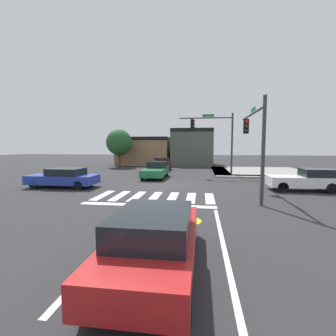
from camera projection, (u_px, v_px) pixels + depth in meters
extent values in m
plane|color=#2B2B2D|center=(166.00, 184.00, 18.37)|extent=(120.00, 120.00, 0.00)
cube|color=silver|center=(103.00, 195.00, 14.35)|extent=(0.49, 2.84, 0.01)
cube|color=silver|center=(120.00, 196.00, 14.21)|extent=(0.49, 2.84, 0.01)
cube|color=silver|center=(137.00, 196.00, 14.07)|extent=(0.49, 2.84, 0.01)
cube|color=silver|center=(155.00, 197.00, 13.93)|extent=(0.49, 2.84, 0.01)
cube|color=silver|center=(173.00, 197.00, 13.78)|extent=(0.49, 2.84, 0.01)
cube|color=silver|center=(191.00, 198.00, 13.64)|extent=(0.49, 2.84, 0.01)
cube|color=silver|center=(210.00, 198.00, 13.50)|extent=(0.49, 2.84, 0.01)
cube|color=white|center=(147.00, 205.00, 11.95)|extent=(6.80, 0.50, 0.01)
cube|color=white|center=(129.00, 225.00, 8.99)|extent=(0.16, 2.00, 0.01)
cube|color=white|center=(73.00, 286.00, 5.05)|extent=(0.16, 2.00, 0.01)
cylinder|color=yellow|center=(187.00, 221.00, 9.48)|extent=(1.11, 1.11, 0.01)
cylinder|color=white|center=(181.00, 220.00, 9.51)|extent=(0.18, 0.18, 0.00)
cylinder|color=white|center=(194.00, 221.00, 9.44)|extent=(0.18, 0.18, 0.00)
cube|color=white|center=(187.00, 220.00, 9.48)|extent=(0.50, 0.04, 0.00)
cube|color=gray|center=(271.00, 177.00, 22.28)|extent=(10.00, 1.60, 0.15)
cube|color=gray|center=(220.00, 171.00, 27.58)|extent=(1.60, 10.00, 0.15)
cube|color=gray|center=(259.00, 171.00, 27.01)|extent=(10.00, 10.00, 0.15)
cube|color=#93704C|center=(145.00, 151.00, 38.01)|extent=(7.79, 6.55, 4.23)
cube|color=black|center=(140.00, 138.00, 34.81)|extent=(7.79, 0.50, 0.50)
cube|color=#4C564C|center=(192.00, 147.00, 37.00)|extent=(6.05, 6.63, 5.41)
cube|color=black|center=(192.00, 130.00, 33.70)|extent=(6.05, 0.50, 0.50)
cylinder|color=#383A3D|center=(263.00, 151.00, 11.61)|extent=(0.18, 0.18, 5.30)
cylinder|color=#383A3D|center=(252.00, 114.00, 14.28)|extent=(0.12, 5.81, 0.12)
cube|color=black|center=(246.00, 126.00, 16.13)|extent=(0.32, 0.32, 0.95)
sphere|color=red|center=(247.00, 122.00, 15.93)|extent=(0.22, 0.22, 0.22)
sphere|color=#4C330C|center=(247.00, 126.00, 15.96)|extent=(0.22, 0.22, 0.22)
sphere|color=#0C3814|center=(246.00, 131.00, 15.98)|extent=(0.22, 0.22, 0.22)
cube|color=#197233|center=(253.00, 110.00, 13.97)|extent=(0.03, 1.10, 0.24)
cylinder|color=#383A3D|center=(232.00, 145.00, 22.91)|extent=(0.18, 0.18, 5.98)
cylinder|color=#383A3D|center=(206.00, 118.00, 23.01)|extent=(5.00, 0.12, 0.12)
cube|color=black|center=(192.00, 124.00, 23.24)|extent=(0.32, 0.32, 0.95)
sphere|color=red|center=(194.00, 121.00, 23.19)|extent=(0.22, 0.22, 0.22)
sphere|color=#4C330C|center=(194.00, 124.00, 23.22)|extent=(0.22, 0.22, 0.22)
sphere|color=#0C3814|center=(194.00, 127.00, 23.24)|extent=(0.22, 0.22, 0.22)
cube|color=#197233|center=(208.00, 116.00, 22.96)|extent=(1.10, 0.03, 0.24)
cube|color=maroon|center=(161.00, 165.00, 28.52)|extent=(1.70, 4.53, 0.69)
cube|color=black|center=(162.00, 160.00, 28.94)|extent=(1.50, 2.09, 0.51)
cylinder|color=black|center=(166.00, 169.00, 26.93)|extent=(0.22, 0.68, 0.68)
cylinder|color=black|center=(153.00, 169.00, 27.13)|extent=(0.22, 0.68, 0.68)
cylinder|color=black|center=(169.00, 167.00, 29.97)|extent=(0.22, 0.68, 0.68)
cylinder|color=black|center=(158.00, 167.00, 30.17)|extent=(0.22, 0.68, 0.68)
cube|color=#1E6638|center=(155.00, 172.00, 21.93)|extent=(1.88, 4.56, 0.60)
cube|color=black|center=(157.00, 164.00, 22.82)|extent=(1.66, 2.01, 0.57)
cylinder|color=black|center=(162.00, 177.00, 20.32)|extent=(0.22, 0.62, 0.62)
cylinder|color=black|center=(142.00, 177.00, 20.54)|extent=(0.22, 0.62, 0.62)
cylinder|color=black|center=(167.00, 173.00, 23.38)|extent=(0.22, 0.62, 0.62)
cylinder|color=black|center=(150.00, 173.00, 23.60)|extent=(0.22, 0.62, 0.62)
cube|color=#23389E|center=(63.00, 179.00, 17.01)|extent=(4.75, 1.93, 0.60)
cube|color=black|center=(66.00, 172.00, 16.93)|extent=(2.29, 1.70, 0.48)
cylinder|color=black|center=(34.00, 185.00, 16.41)|extent=(0.61, 0.22, 0.61)
cylinder|color=black|center=(49.00, 181.00, 18.10)|extent=(0.61, 0.22, 0.61)
cylinder|color=black|center=(78.00, 186.00, 15.98)|extent=(0.61, 0.22, 0.61)
cylinder|color=black|center=(90.00, 182.00, 17.66)|extent=(0.61, 0.22, 0.61)
cube|color=red|center=(155.00, 243.00, 5.75)|extent=(1.86, 4.78, 0.61)
cube|color=black|center=(153.00, 223.00, 5.43)|extent=(1.64, 2.35, 0.54)
cylinder|color=black|center=(139.00, 229.00, 7.49)|extent=(0.22, 0.70, 0.70)
cylinder|color=black|center=(192.00, 232.00, 7.27)|extent=(0.22, 0.70, 0.70)
cylinder|color=black|center=(93.00, 292.00, 4.28)|extent=(0.22, 0.70, 0.70)
cylinder|color=black|center=(185.00, 300.00, 4.06)|extent=(0.22, 0.70, 0.70)
cube|color=white|center=(302.00, 181.00, 15.70)|extent=(4.14, 1.72, 0.65)
cube|color=black|center=(319.00, 173.00, 15.51)|extent=(2.02, 1.51, 0.51)
cylinder|color=black|center=(283.00, 187.00, 15.18)|extent=(0.66, 0.22, 0.66)
cylinder|color=black|center=(275.00, 184.00, 16.65)|extent=(0.66, 0.22, 0.66)
cylinder|color=black|center=(331.00, 188.00, 14.80)|extent=(0.66, 0.22, 0.66)
cylinder|color=black|center=(319.00, 184.00, 16.27)|extent=(0.66, 0.22, 0.66)
cylinder|color=#4C3823|center=(119.00, 157.00, 33.20)|extent=(0.36, 0.36, 2.80)
sphere|color=#235628|center=(119.00, 142.00, 33.01)|extent=(3.52, 3.52, 3.52)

